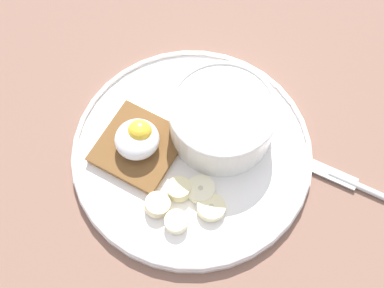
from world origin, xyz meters
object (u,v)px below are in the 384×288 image
(banana_slice_inner, at_px, (157,205))
(oatmeal_bowl, at_px, (220,117))
(toast_slice, at_px, (139,147))
(banana_slice_right, at_px, (201,189))
(knife, at_px, (359,186))
(poached_egg, at_px, (138,138))
(banana_slice_front, at_px, (179,189))
(banana_slice_left, at_px, (176,222))
(banana_slice_back, at_px, (211,207))

(banana_slice_inner, bearing_deg, oatmeal_bowl, 15.49)
(oatmeal_bowl, bearing_deg, toast_slice, 157.06)
(banana_slice_right, bearing_deg, knife, -36.04)
(toast_slice, height_order, knife, toast_slice)
(poached_egg, distance_m, banana_slice_front, 0.08)
(poached_egg, xyz_separation_m, banana_slice_left, (-0.02, -0.10, -0.02))
(banana_slice_front, distance_m, knife, 0.21)
(poached_egg, relative_size, knife, 0.39)
(toast_slice, distance_m, banana_slice_left, 0.11)
(poached_egg, relative_size, banana_slice_back, 1.14)
(toast_slice, bearing_deg, knife, -48.50)
(banana_slice_front, distance_m, banana_slice_inner, 0.03)
(banana_slice_right, relative_size, knife, 0.33)
(oatmeal_bowl, distance_m, poached_egg, 0.10)
(banana_slice_front, distance_m, banana_slice_left, 0.04)
(toast_slice, height_order, banana_slice_back, banana_slice_back)
(banana_slice_front, relative_size, banana_slice_back, 0.81)
(banana_slice_left, bearing_deg, poached_egg, 77.06)
(banana_slice_left, distance_m, banana_slice_back, 0.04)
(oatmeal_bowl, xyz_separation_m, banana_slice_back, (-0.07, -0.07, -0.02))
(toast_slice, relative_size, banana_slice_back, 2.58)
(banana_slice_inner, distance_m, knife, 0.24)
(poached_egg, xyz_separation_m, knife, (0.18, -0.20, -0.03))
(banana_slice_front, bearing_deg, toast_slice, 93.29)
(oatmeal_bowl, relative_size, poached_egg, 2.41)
(oatmeal_bowl, xyz_separation_m, banana_slice_right, (-0.07, -0.05, -0.02))
(banana_slice_left, relative_size, banana_slice_inner, 0.95)
(banana_slice_front, height_order, banana_slice_left, banana_slice_front)
(oatmeal_bowl, height_order, banana_slice_front, oatmeal_bowl)
(banana_slice_back, xyz_separation_m, banana_slice_right, (0.00, 0.03, -0.00))
(toast_slice, xyz_separation_m, banana_slice_front, (0.00, -0.07, 0.00))
(oatmeal_bowl, height_order, poached_egg, oatmeal_bowl)
(oatmeal_bowl, xyz_separation_m, banana_slice_front, (-0.09, -0.03, -0.02))
(banana_slice_back, bearing_deg, toast_slice, 99.82)
(banana_slice_right, distance_m, knife, 0.19)
(banana_slice_front, bearing_deg, banana_slice_left, -132.75)
(banana_slice_right, bearing_deg, banana_slice_inner, 163.00)
(oatmeal_bowl, distance_m, banana_slice_right, 0.09)
(toast_slice, relative_size, banana_slice_right, 2.62)
(banana_slice_back, height_order, knife, banana_slice_back)
(banana_slice_left, bearing_deg, banana_slice_right, 16.52)
(toast_slice, distance_m, banana_slice_back, 0.12)
(banana_slice_left, bearing_deg, banana_slice_back, -14.85)
(oatmeal_bowl, relative_size, banana_slice_front, 3.38)
(knife, bearing_deg, banana_slice_back, 151.30)
(poached_egg, height_order, banana_slice_inner, poached_egg)
(banana_slice_left, height_order, banana_slice_back, banana_slice_left)
(banana_slice_inner, bearing_deg, banana_slice_back, -41.15)
(knife, bearing_deg, oatmeal_bowl, 117.34)
(poached_egg, height_order, banana_slice_right, poached_egg)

